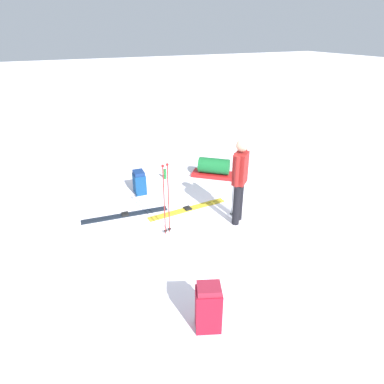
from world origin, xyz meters
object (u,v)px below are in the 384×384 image
Objects in this scene: ski_poles_planted_far at (166,196)px; ski_pair_far at (188,209)px; ski_poles_planted_near at (236,181)px; thermos_bottle at (165,174)px; backpack_bright at (208,308)px; skier_standing at (240,178)px; backpack_large_dark at (139,182)px; ski_pair_near at (125,215)px; gear_sled at (214,168)px.

ski_pair_far is at bearing -138.18° from ski_poles_planted_far.
ski_poles_planted_near is 2.49m from thermos_bottle.
thermos_bottle is at bearing -109.87° from ski_poles_planted_far.
backpack_bright is 2.95m from ski_poles_planted_near.
ski_poles_planted_far is (1.48, 0.02, 0.01)m from ski_poles_planted_near.
backpack_large_dark is at bearing -56.00° from skier_standing.
ski_pair_near is 3.26m from backpack_bright.
skier_standing is 0.95× the size of ski_pair_far.
backpack_bright reaches higher than thermos_bottle.
ski_poles_planted_near is (-0.08, -0.23, -0.19)m from skier_standing.
ski_pair_far is 1.72m from thermos_bottle.
ski_poles_planted_far is at bearing 70.13° from thermos_bottle.
ski_pair_near is 2.38m from ski_poles_planted_near.
gear_sled is at bearing -106.71° from skier_standing.
backpack_large_dark is at bearing -51.23° from ski_poles_planted_near.
backpack_large_dark is (-0.59, -0.88, 0.26)m from ski_pair_near.
backpack_large_dark is 0.79× the size of backpack_bright.
ski_pair_far is (-1.27, 0.33, -0.00)m from ski_pair_near.
ski_poles_planted_far is 5.39× the size of thermos_bottle.
ski_pair_near is at bearing -24.61° from ski_poles_planted_near.
backpack_bright is at bearing 70.46° from ski_pair_far.
backpack_bright is at bearing 94.28° from ski_pair_near.
ski_pair_far is 3.10m from backpack_bright.
ski_poles_planted_near is (-1.46, 1.82, 0.50)m from backpack_large_dark.
ski_poles_planted_near is at bearing 128.77° from backpack_large_dark.
ski_poles_planted_near is (-0.78, 0.61, 0.76)m from ski_pair_far.
skier_standing is 2.37m from gear_sled.
backpack_large_dark is 2.39m from ski_poles_planted_near.
thermos_bottle is (1.21, -0.39, -0.09)m from gear_sled.
backpack_large_dark is 0.39× the size of ski_poles_planted_far.
backpack_large_dark is 2.04m from gear_sled.
ski_pair_far is 1.41m from backpack_large_dark.
gear_sled reaches higher than ski_pair_near.
skier_standing reaches higher than ski_poles_planted_far.
ski_poles_planted_near is at bearing 155.39° from ski_pair_near.
skier_standing reaches higher than backpack_bright.
gear_sled is 1.28m from thermos_bottle.
ski_pair_far is 1.25m from ski_poles_planted_near.
ski_poles_planted_far is (-0.57, 0.96, 0.76)m from ski_pair_near.
ski_poles_planted_far is 2.89m from gear_sled.
skier_standing is at bearing 102.39° from thermos_bottle.
ski_poles_planted_near reaches higher than ski_pair_near.
ski_pair_near is 2.56× the size of backpack_bright.
ski_poles_planted_far is (-0.32, -2.27, 0.43)m from backpack_bright.
ski_poles_planted_far reaches higher than thermos_bottle.
ski_pair_near is 1.09m from backpack_large_dark.
skier_standing reaches higher than thermos_bottle.
thermos_bottle is (-0.82, -0.50, -0.14)m from backpack_large_dark.
ski_poles_planted_far reaches higher than backpack_large_dark.
ski_poles_planted_far reaches higher than backpack_bright.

